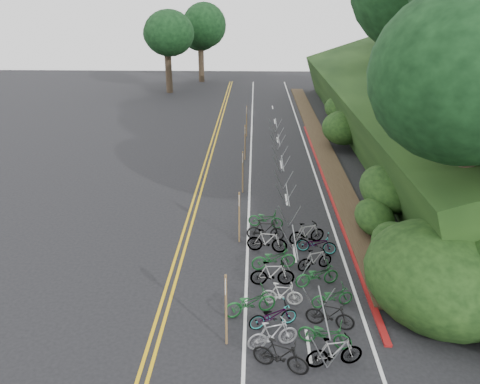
{
  "coord_description": "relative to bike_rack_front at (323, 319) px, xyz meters",
  "views": [
    {
      "loc": [
        1.25,
        -14.25,
        10.54
      ],
      "look_at": [
        0.54,
        7.91,
        1.3
      ],
      "focal_mm": 35.0,
      "sensor_mm": 36.0,
      "label": 1
    }
  ],
  "objects": [
    {
      "name": "bike_valet",
      "position": [
        -0.73,
        3.01,
        -0.35
      ],
      "size": [
        3.26,
        11.47,
        1.09
      ],
      "color": "black",
      "rests_on": "ground"
    },
    {
      "name": "embankment",
      "position": [
        9.39,
        20.72,
        1.72
      ],
      "size": [
        14.3,
        48.14,
        9.11
      ],
      "color": "black",
      "rests_on": "ground"
    },
    {
      "name": "bike_rack_front",
      "position": [
        0.0,
        0.0,
        0.0
      ],
      "size": [
        1.14,
        2.8,
        1.18
      ],
      "color": "gray",
      "rests_on": "ground"
    },
    {
      "name": "signposts_rest",
      "position": [
        -2.97,
        15.68,
        0.58
      ],
      "size": [
        0.08,
        18.4,
        2.5
      ],
      "color": "brown",
      "rests_on": "ground"
    },
    {
      "name": "road_markings",
      "position": [
        -2.94,
        11.78,
        -0.85
      ],
      "size": [
        7.47,
        80.0,
        0.01
      ],
      "color": "gold",
      "rests_on": "ground"
    },
    {
      "name": "bike_racks_rest",
      "position": [
        -0.57,
        14.68,
        0.0
      ],
      "size": [
        1.14,
        23.0,
        1.17
      ],
      "color": "gray",
      "rests_on": "ground"
    },
    {
      "name": "red_curb",
      "position": [
        2.13,
        13.68,
        -0.8
      ],
      "size": [
        0.25,
        28.0,
        0.1
      ],
      "primitive_type": "cube",
      "color": "maroon",
      "rests_on": "ground"
    },
    {
      "name": "ground",
      "position": [
        -3.57,
        1.68,
        -0.85
      ],
      "size": [
        120.0,
        120.0,
        0.0
      ],
      "primitive_type": "plane",
      "color": "black",
      "rests_on": "ground"
    },
    {
      "name": "signpost_near",
      "position": [
        -3.16,
        -0.3,
        0.66
      ],
      "size": [
        0.08,
        0.4,
        2.65
      ],
      "color": "brown",
      "rests_on": "ground"
    },
    {
      "name": "bike_front",
      "position": [
        -2.4,
        1.28,
        -0.34
      ],
      "size": [
        1.3,
        2.04,
        1.01
      ],
      "primitive_type": "imported",
      "rotation": [
        0.0,
        0.0,
        1.92
      ],
      "color": "#144C1E",
      "rests_on": "ground"
    }
  ]
}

